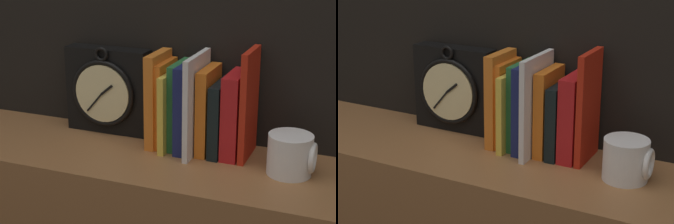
% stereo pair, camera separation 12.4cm
% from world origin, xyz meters
% --- Properties ---
extents(clock, '(0.22, 0.07, 0.23)m').
position_xyz_m(clock, '(-0.21, 0.11, 0.99)').
color(clock, black).
rests_on(clock, bookshelf).
extents(book_slot0_orange, '(0.02, 0.12, 0.23)m').
position_xyz_m(book_slot0_orange, '(-0.06, 0.08, 1.00)').
color(book_slot0_orange, orange).
rests_on(book_slot0_orange, bookshelf).
extents(book_slot1_orange, '(0.01, 0.11, 0.20)m').
position_xyz_m(book_slot1_orange, '(-0.04, 0.09, 0.99)').
color(book_slot1_orange, orange).
rests_on(book_slot1_orange, bookshelf).
extents(book_slot2_yellow, '(0.01, 0.14, 0.18)m').
position_xyz_m(book_slot2_yellow, '(-0.02, 0.07, 0.98)').
color(book_slot2_yellow, yellow).
rests_on(book_slot2_yellow, bookshelf).
extents(book_slot3_green, '(0.02, 0.11, 0.21)m').
position_xyz_m(book_slot3_green, '(-0.01, 0.09, 0.99)').
color(book_slot3_green, '#266A35').
rests_on(book_slot3_green, bookshelf).
extents(book_slot4_navy, '(0.03, 0.13, 0.21)m').
position_xyz_m(book_slot4_navy, '(0.02, 0.08, 0.99)').
color(book_slot4_navy, navy).
rests_on(book_slot4_navy, bookshelf).
extents(book_slot5_white, '(0.01, 0.16, 0.23)m').
position_xyz_m(book_slot5_white, '(0.04, 0.06, 1.00)').
color(book_slot5_white, silver).
rests_on(book_slot5_white, bookshelf).
extents(book_slot6_orange, '(0.03, 0.12, 0.20)m').
position_xyz_m(book_slot6_orange, '(0.07, 0.08, 0.98)').
color(book_slot6_orange, orange).
rests_on(book_slot6_orange, bookshelf).
extents(book_slot7_black, '(0.03, 0.12, 0.17)m').
position_xyz_m(book_slot7_black, '(0.10, 0.08, 0.97)').
color(book_slot7_black, black).
rests_on(book_slot7_black, bookshelf).
extents(book_slot8_red, '(0.04, 0.12, 0.19)m').
position_xyz_m(book_slot8_red, '(0.13, 0.08, 0.98)').
color(book_slot8_red, red).
rests_on(book_slot8_red, bookshelf).
extents(book_slot9_red, '(0.01, 0.12, 0.25)m').
position_xyz_m(book_slot9_red, '(0.16, 0.08, 1.01)').
color(book_slot9_red, red).
rests_on(book_slot9_red, bookshelf).
extents(mug, '(0.10, 0.10, 0.09)m').
position_xyz_m(mug, '(0.27, 0.02, 0.93)').
color(mug, white).
rests_on(mug, bookshelf).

